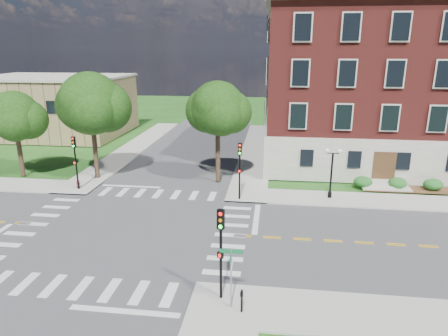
# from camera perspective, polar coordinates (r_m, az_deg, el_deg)

# --- Properties ---
(ground) EXTENTS (160.00, 160.00, 0.00)m
(ground) POSITION_cam_1_polar(r_m,az_deg,el_deg) (29.12, -13.43, -8.55)
(ground) COLOR #204B15
(ground) RESTS_ON ground
(road_ew) EXTENTS (90.00, 12.00, 0.01)m
(road_ew) POSITION_cam_1_polar(r_m,az_deg,el_deg) (29.12, -13.43, -8.54)
(road_ew) COLOR #3D3D3F
(road_ew) RESTS_ON ground
(road_ns) EXTENTS (12.00, 90.00, 0.01)m
(road_ns) POSITION_cam_1_polar(r_m,az_deg,el_deg) (29.12, -13.43, -8.54)
(road_ns) COLOR #3D3D3F
(road_ns) RESTS_ON ground
(sidewalk_ne) EXTENTS (34.00, 34.00, 0.12)m
(sidewalk_ne) POSITION_cam_1_polar(r_m,az_deg,el_deg) (42.08, 14.44, -0.59)
(sidewalk_ne) COLOR #9E9B93
(sidewalk_ne) RESTS_ON ground
(sidewalk_nw) EXTENTS (34.00, 34.00, 0.12)m
(sidewalk_nw) POSITION_cam_1_polar(r_m,az_deg,el_deg) (48.75, -24.24, 0.80)
(sidewalk_nw) COLOR #9E9B93
(sidewalk_nw) RESTS_ON ground
(crosswalk_east) EXTENTS (2.20, 10.20, 0.02)m
(crosswalk_east) POSITION_cam_1_polar(r_m,az_deg,el_deg) (27.53, 0.96, -9.60)
(crosswalk_east) COLOR silver
(crosswalk_east) RESTS_ON ground
(stop_bar_east) EXTENTS (0.40, 5.50, 0.00)m
(stop_bar_east) POSITION_cam_1_polar(r_m,az_deg,el_deg) (30.14, 4.64, -7.22)
(stop_bar_east) COLOR silver
(stop_bar_east) RESTS_ON ground
(main_building) EXTENTS (30.60, 22.40, 16.50)m
(main_building) POSITION_cam_1_polar(r_m,az_deg,el_deg) (48.79, 24.50, 10.72)
(main_building) COLOR #A0998D
(main_building) RESTS_ON ground
(secondary_building) EXTENTS (20.40, 15.40, 8.30)m
(secondary_building) POSITION_cam_1_polar(r_m,az_deg,el_deg) (63.65, -23.13, 8.26)
(secondary_building) COLOR #907A4F
(secondary_building) RESTS_ON ground
(tree_b) EXTENTS (4.73, 4.73, 8.31)m
(tree_b) POSITION_cam_1_polar(r_m,az_deg,el_deg) (42.99, -27.75, 6.57)
(tree_b) COLOR black
(tree_b) RESTS_ON ground
(tree_c) EXTENTS (5.84, 5.84, 10.11)m
(tree_c) POSITION_cam_1_polar(r_m,az_deg,el_deg) (39.35, -18.50, 8.70)
(tree_c) COLOR black
(tree_c) RESTS_ON ground
(tree_d) EXTENTS (4.91, 4.91, 9.37)m
(tree_d) POSITION_cam_1_polar(r_m,az_deg,el_deg) (36.26, -0.91, 8.48)
(tree_d) COLOR black
(tree_d) RESTS_ON ground
(traffic_signal_se) EXTENTS (0.38, 0.45, 4.80)m
(traffic_signal_se) POSITION_cam_1_polar(r_m,az_deg,el_deg) (19.63, -0.46, -10.65)
(traffic_signal_se) COLOR black
(traffic_signal_se) RESTS_ON ground
(traffic_signal_ne) EXTENTS (0.34, 0.38, 4.80)m
(traffic_signal_ne) POSITION_cam_1_polar(r_m,az_deg,el_deg) (32.54, 2.25, 0.62)
(traffic_signal_ne) COLOR black
(traffic_signal_ne) RESTS_ON ground
(traffic_signal_nw) EXTENTS (0.35, 0.40, 4.80)m
(traffic_signal_nw) POSITION_cam_1_polar(r_m,az_deg,el_deg) (37.23, -20.51, 1.63)
(traffic_signal_nw) COLOR black
(traffic_signal_nw) RESTS_ON ground
(twin_lamp_west) EXTENTS (1.36, 0.36, 4.23)m
(twin_lamp_west) POSITION_cam_1_polar(r_m,az_deg,el_deg) (34.22, 15.12, -0.31)
(twin_lamp_west) COLOR black
(twin_lamp_west) RESTS_ON ground
(street_sign_pole) EXTENTS (1.10, 1.10, 3.10)m
(street_sign_pole) POSITION_cam_1_polar(r_m,az_deg,el_deg) (19.43, 1.04, -13.92)
(street_sign_pole) COLOR gray
(street_sign_pole) RESTS_ON ground
(push_button_post) EXTENTS (0.14, 0.21, 1.20)m
(push_button_post) POSITION_cam_1_polar(r_m,az_deg,el_deg) (19.90, 2.54, -18.30)
(push_button_post) COLOR black
(push_button_post) RESTS_ON ground
(fire_hydrant) EXTENTS (0.35, 0.35, 0.75)m
(fire_hydrant) POSITION_cam_1_polar(r_m,az_deg,el_deg) (38.27, -20.11, -2.20)
(fire_hydrant) COLOR #A20C19
(fire_hydrant) RESTS_ON ground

